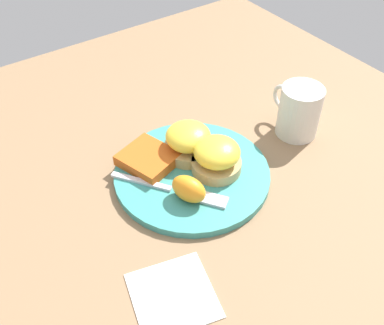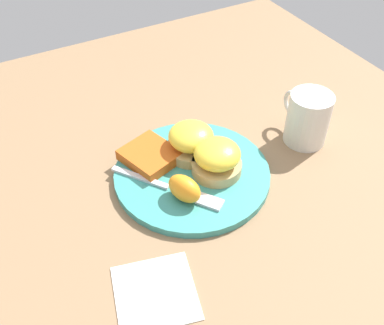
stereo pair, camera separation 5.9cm
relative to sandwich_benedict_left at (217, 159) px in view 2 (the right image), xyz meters
name	(u,v)px [view 2 (the right image)]	position (x,y,z in m)	size (l,w,h in m)	color
ground_plane	(192,177)	(0.02, 0.04, -0.04)	(1.10, 1.10, 0.00)	#846647
plate	(192,174)	(0.02, 0.04, -0.04)	(0.27, 0.27, 0.01)	teal
sandwich_benedict_left	(217,159)	(0.00, 0.00, 0.00)	(0.09, 0.09, 0.06)	tan
sandwich_benedict_right	(191,141)	(0.06, 0.02, 0.00)	(0.09, 0.09, 0.06)	tan
hashbrown_patty	(150,156)	(0.08, 0.09, -0.02)	(0.09, 0.08, 0.02)	#BC5519
orange_wedge	(184,189)	(-0.03, 0.08, -0.01)	(0.06, 0.04, 0.04)	orange
fork	(173,189)	(0.00, 0.09, -0.03)	(0.17, 0.13, 0.00)	silver
cup	(307,118)	(0.01, -0.20, 0.01)	(0.11, 0.08, 0.10)	silver
napkin	(155,292)	(-0.15, 0.19, -0.04)	(0.11, 0.11, 0.00)	white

